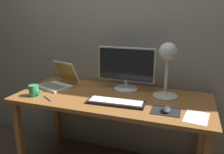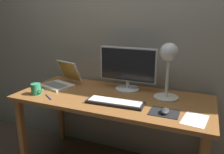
{
  "view_description": "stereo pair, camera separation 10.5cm",
  "coord_description": "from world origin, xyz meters",
  "px_view_note": "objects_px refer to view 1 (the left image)",
  "views": [
    {
      "loc": [
        0.58,
        -1.66,
        1.4
      ],
      "look_at": [
        0.02,
        -0.05,
        0.92
      ],
      "focal_mm": 36.25,
      "sensor_mm": 36.0,
      "label": 1
    },
    {
      "loc": [
        0.68,
        -1.62,
        1.4
      ],
      "look_at": [
        0.02,
        -0.05,
        0.92
      ],
      "focal_mm": 36.25,
      "sensor_mm": 36.0,
      "label": 2
    }
  ],
  "objects_px": {
    "keyboard_main": "(116,102)",
    "laptop": "(60,79)",
    "monitor": "(126,68)",
    "pen": "(47,98)",
    "mouse": "(167,110)",
    "coffee_mug": "(34,91)",
    "desk_lamp": "(167,60)"
  },
  "relations": [
    {
      "from": "monitor",
      "to": "laptop",
      "type": "relative_size",
      "value": 1.36
    },
    {
      "from": "keyboard_main",
      "to": "coffee_mug",
      "type": "relative_size",
      "value": 3.84
    },
    {
      "from": "mouse",
      "to": "coffee_mug",
      "type": "relative_size",
      "value": 0.83
    },
    {
      "from": "laptop",
      "to": "desk_lamp",
      "type": "distance_m",
      "value": 1.0
    },
    {
      "from": "monitor",
      "to": "mouse",
      "type": "bearing_deg",
      "value": -42.92
    },
    {
      "from": "keyboard_main",
      "to": "mouse",
      "type": "xyz_separation_m",
      "value": [
        0.38,
        -0.03,
        0.01
      ]
    },
    {
      "from": "monitor",
      "to": "mouse",
      "type": "distance_m",
      "value": 0.58
    },
    {
      "from": "pen",
      "to": "mouse",
      "type": "bearing_deg",
      "value": 3.54
    },
    {
      "from": "monitor",
      "to": "mouse",
      "type": "height_order",
      "value": "monitor"
    },
    {
      "from": "monitor",
      "to": "desk_lamp",
      "type": "distance_m",
      "value": 0.38
    },
    {
      "from": "keyboard_main",
      "to": "desk_lamp",
      "type": "relative_size",
      "value": 1.0
    },
    {
      "from": "mouse",
      "to": "pen",
      "type": "relative_size",
      "value": 0.69
    },
    {
      "from": "monitor",
      "to": "pen",
      "type": "height_order",
      "value": "monitor"
    },
    {
      "from": "monitor",
      "to": "mouse",
      "type": "relative_size",
      "value": 5.28
    },
    {
      "from": "keyboard_main",
      "to": "laptop",
      "type": "bearing_deg",
      "value": 158.82
    },
    {
      "from": "monitor",
      "to": "laptop",
      "type": "xyz_separation_m",
      "value": [
        -0.61,
        -0.1,
        -0.14
      ]
    },
    {
      "from": "desk_lamp",
      "to": "pen",
      "type": "distance_m",
      "value": 1.0
    },
    {
      "from": "laptop",
      "to": "pen",
      "type": "bearing_deg",
      "value": -76.09
    },
    {
      "from": "laptop",
      "to": "pen",
      "type": "height_order",
      "value": "laptop"
    },
    {
      "from": "keyboard_main",
      "to": "laptop",
      "type": "xyz_separation_m",
      "value": [
        -0.63,
        0.25,
        0.05
      ]
    },
    {
      "from": "laptop",
      "to": "monitor",
      "type": "bearing_deg",
      "value": 9.14
    },
    {
      "from": "laptop",
      "to": "mouse",
      "type": "xyz_separation_m",
      "value": [
        1.01,
        -0.27,
        -0.04
      ]
    },
    {
      "from": "desk_lamp",
      "to": "coffee_mug",
      "type": "bearing_deg",
      "value": -162.05
    },
    {
      "from": "desk_lamp",
      "to": "coffee_mug",
      "type": "distance_m",
      "value": 1.11
    },
    {
      "from": "mouse",
      "to": "coffee_mug",
      "type": "xyz_separation_m",
      "value": [
        -1.07,
        -0.04,
        0.03
      ]
    },
    {
      "from": "laptop",
      "to": "pen",
      "type": "distance_m",
      "value": 0.35
    },
    {
      "from": "laptop",
      "to": "mouse",
      "type": "relative_size",
      "value": 3.89
    },
    {
      "from": "desk_lamp",
      "to": "pen",
      "type": "relative_size",
      "value": 3.19
    },
    {
      "from": "keyboard_main",
      "to": "desk_lamp",
      "type": "bearing_deg",
      "value": 38.51
    },
    {
      "from": "mouse",
      "to": "keyboard_main",
      "type": "bearing_deg",
      "value": 175.79
    },
    {
      "from": "desk_lamp",
      "to": "mouse",
      "type": "distance_m",
      "value": 0.41
    },
    {
      "from": "monitor",
      "to": "pen",
      "type": "relative_size",
      "value": 3.62
    }
  ]
}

